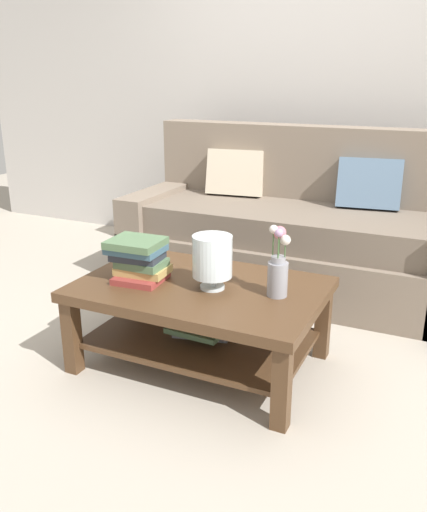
# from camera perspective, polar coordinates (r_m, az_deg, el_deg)

# --- Properties ---
(ground_plane) EXTENTS (10.00, 10.00, 0.00)m
(ground_plane) POSITION_cam_1_polar(r_m,az_deg,el_deg) (3.10, 1.39, -8.07)
(ground_plane) COLOR #ADA393
(back_wall) EXTENTS (6.40, 0.12, 2.70)m
(back_wall) POSITION_cam_1_polar(r_m,az_deg,el_deg) (4.33, 10.85, 17.79)
(back_wall) COLOR #BCB7B2
(back_wall) RESTS_ON ground
(couch) EXTENTS (2.22, 0.90, 1.06)m
(couch) POSITION_cam_1_polar(r_m,az_deg,el_deg) (3.71, 8.50, 2.35)
(couch) COLOR #7A6B5B
(couch) RESTS_ON ground
(coffee_table) EXTENTS (1.18, 0.78, 0.43)m
(coffee_table) POSITION_cam_1_polar(r_m,az_deg,el_deg) (2.66, -1.38, -5.36)
(coffee_table) COLOR #4C331E
(coffee_table) RESTS_ON ground
(book_stack_main) EXTENTS (0.29, 0.24, 0.21)m
(book_stack_main) POSITION_cam_1_polar(r_m,az_deg,el_deg) (2.66, -7.87, -0.32)
(book_stack_main) COLOR #993833
(book_stack_main) RESTS_ON coffee_table
(glass_hurricane_vase) EXTENTS (0.19, 0.19, 0.26)m
(glass_hurricane_vase) POSITION_cam_1_polar(r_m,az_deg,el_deg) (2.52, -0.12, -0.17)
(glass_hurricane_vase) COLOR silver
(glass_hurricane_vase) RESTS_ON coffee_table
(flower_pitcher) EXTENTS (0.10, 0.10, 0.33)m
(flower_pitcher) POSITION_cam_1_polar(r_m,az_deg,el_deg) (2.46, 6.84, -1.30)
(flower_pitcher) COLOR gray
(flower_pitcher) RESTS_ON coffee_table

